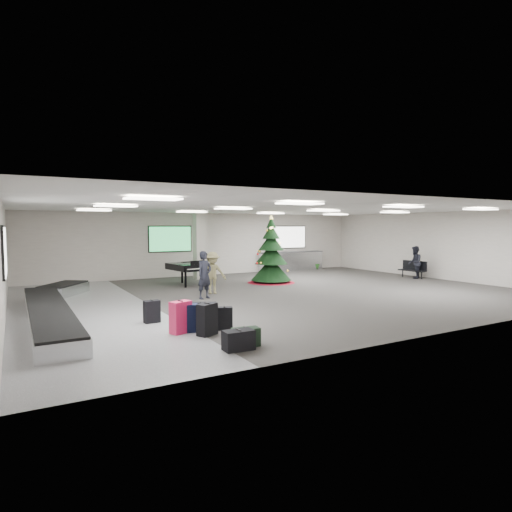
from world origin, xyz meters
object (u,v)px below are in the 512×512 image
traveler_b (213,273)px  traveler_bench (415,262)px  traveler_a (205,275)px  potted_plant_left (266,267)px  baggage_carousel (52,307)px  potted_plant_right (316,262)px  pink_suitcase (181,317)px  grand_piano (190,267)px  bench (413,268)px  service_counter (291,261)px  christmas_tree (271,259)px

traveler_b → traveler_bench: (10.35, -0.61, 0.00)m
traveler_a → potted_plant_left: (6.01, 5.83, -0.47)m
baggage_carousel → traveler_a: 4.90m
traveler_a → traveler_b: 1.16m
potted_plant_right → pink_suitcase: bearing=-139.0°
potted_plant_right → grand_piano: bearing=-163.4°
baggage_carousel → traveler_b: 5.73m
bench → potted_plant_left: 7.44m
grand_piano → traveler_a: traveler_a is taller
potted_plant_left → pink_suitcase: bearing=-129.9°
potted_plant_left → potted_plant_right: bearing=6.2°
service_counter → grand_piano: 7.66m
christmas_tree → potted_plant_left: size_ratio=4.18×
bench → potted_plant_right: bench is taller
bench → traveler_a: traveler_a is taller
christmas_tree → traveler_a: 4.94m
pink_suitcase → christmas_tree: size_ratio=0.26×
grand_piano → christmas_tree: bearing=-27.0°
service_counter → traveler_b: traveler_b is taller
pink_suitcase → grand_piano: grand_piano is taller
service_counter → pink_suitcase: (-10.37, -10.60, -0.16)m
traveler_b → traveler_bench: traveler_bench is taller
baggage_carousel → christmas_tree: (9.11, 2.84, 0.83)m
traveler_bench → potted_plant_left: bearing=-85.3°
christmas_tree → bench: christmas_tree is taller
baggage_carousel → service_counter: 14.50m
pink_suitcase → service_counter: bearing=25.9°
christmas_tree → traveler_a: (-4.26, -2.49, -0.21)m
traveler_b → grand_piano: bearing=102.1°
grand_piano → traveler_a: size_ratio=1.26×
traveler_a → potted_plant_right: 11.49m
baggage_carousel → traveler_bench: bearing=2.4°
service_counter → traveler_a: size_ratio=2.43×
baggage_carousel → traveler_a: size_ratio=5.83×
service_counter → traveler_b: (-7.29, -5.46, 0.24)m
service_counter → traveler_bench: size_ratio=2.58×
christmas_tree → traveler_a: christmas_tree is taller
service_counter → traveler_b: bearing=-143.1°
baggage_carousel → grand_piano: size_ratio=4.61×
traveler_b → potted_plant_left: traveler_b is taller
christmas_tree → bench: (6.95, -1.98, -0.57)m
baggage_carousel → christmas_tree: christmas_tree is taller
baggage_carousel → traveler_bench: size_ratio=6.17×
pink_suitcase → potted_plant_right: bearing=21.3°
grand_piano → traveler_b: traveler_b is taller
bench → traveler_bench: 0.40m
baggage_carousel → christmas_tree: size_ratio=3.19×
baggage_carousel → grand_piano: grand_piano is taller
christmas_tree → traveler_bench: size_ratio=1.94×
baggage_carousel → traveler_a: bearing=4.2°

